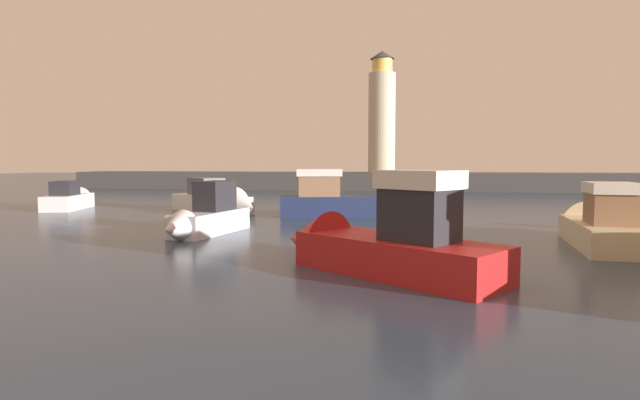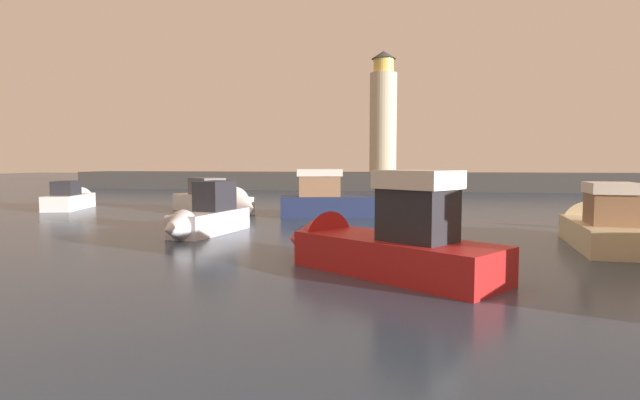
% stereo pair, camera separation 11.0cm
% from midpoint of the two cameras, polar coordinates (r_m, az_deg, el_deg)
% --- Properties ---
extents(ground_plane, '(220.00, 220.00, 0.00)m').
position_cam_midpoint_polar(ground_plane, '(31.30, 3.11, -1.67)').
color(ground_plane, '#2D3D51').
extents(breakwater, '(73.02, 6.60, 2.01)m').
position_cam_midpoint_polar(breakwater, '(60.01, 6.61, 2.09)').
color(breakwater, '#423F3D').
rests_on(breakwater, ground_plane).
extents(lighthouse, '(3.09, 3.09, 13.83)m').
position_cam_midpoint_polar(lighthouse, '(60.18, 7.07, 9.30)').
color(lighthouse, beige).
rests_on(lighthouse, breakwater).
extents(motorboat_0, '(2.34, 5.92, 2.51)m').
position_cam_midpoint_polar(motorboat_0, '(23.27, -12.52, -1.83)').
color(motorboat_0, silver).
rests_on(motorboat_0, ground_plane).
extents(motorboat_1, '(2.79, 7.57, 2.99)m').
position_cam_midpoint_polar(motorboat_1, '(23.07, 28.50, -2.51)').
color(motorboat_1, beige).
rests_on(motorboat_1, ground_plane).
extents(motorboat_2, '(3.20, 6.24, 2.26)m').
position_cam_midpoint_polar(motorboat_2, '(39.71, -25.54, 0.12)').
color(motorboat_2, white).
rests_on(motorboat_2, ground_plane).
extents(motorboat_3, '(7.80, 7.01, 2.73)m').
position_cam_midpoint_polar(motorboat_3, '(32.61, -10.79, -0.27)').
color(motorboat_3, white).
rests_on(motorboat_3, ground_plane).
extents(motorboat_5, '(7.99, 3.73, 3.09)m').
position_cam_midpoint_polar(motorboat_5, '(30.36, 3.03, -0.13)').
color(motorboat_5, '#1E284C').
rests_on(motorboat_5, ground_plane).
extents(motorboat_6, '(7.55, 6.29, 3.47)m').
position_cam_midpoint_polar(motorboat_6, '(15.43, 5.62, -4.68)').
color(motorboat_6, '#B21E1E').
rests_on(motorboat_6, ground_plane).
extents(mooring_buoy, '(0.74, 0.74, 0.74)m').
position_cam_midpoint_polar(mooring_buoy, '(27.97, 25.92, -2.03)').
color(mooring_buoy, '#EA5919').
rests_on(mooring_buoy, ground_plane).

